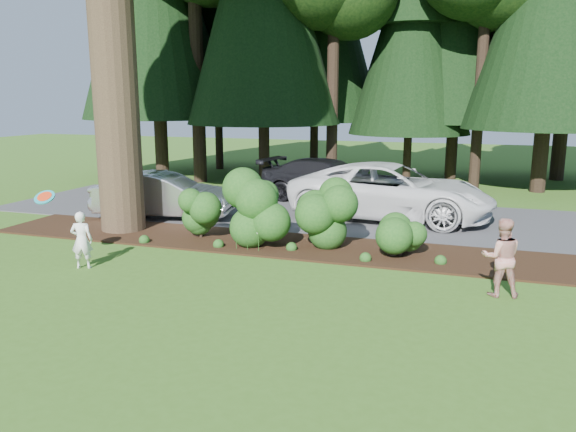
# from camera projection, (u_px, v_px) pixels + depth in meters

# --- Properties ---
(ground) EXTENTS (80.00, 80.00, 0.00)m
(ground) POSITION_uv_depth(u_px,v_px,m) (217.00, 282.00, 11.77)
(ground) COLOR #365E1B
(ground) RESTS_ON ground
(mulch_bed) EXTENTS (16.00, 2.50, 0.05)m
(mulch_bed) POSITION_uv_depth(u_px,v_px,m) (270.00, 244.00, 14.78)
(mulch_bed) COLOR black
(mulch_bed) RESTS_ON ground
(driveway) EXTENTS (22.00, 6.00, 0.03)m
(driveway) POSITION_uv_depth(u_px,v_px,m) (314.00, 213.00, 18.73)
(driveway) COLOR #38383A
(driveway) RESTS_ON ground
(shrub_row) EXTENTS (6.53, 1.60, 1.61)m
(shrub_row) POSITION_uv_depth(u_px,v_px,m) (297.00, 217.00, 14.28)
(shrub_row) COLOR #1A4916
(shrub_row) RESTS_ON ground
(lily_cluster) EXTENTS (0.69, 0.09, 0.57)m
(lily_cluster) POSITION_uv_depth(u_px,v_px,m) (247.00, 232.00, 13.99)
(lily_cluster) COLOR #1A4916
(lily_cluster) RESTS_ON ground
(car_silver_wagon) EXTENTS (4.59, 2.34, 1.44)m
(car_silver_wagon) POSITION_uv_depth(u_px,v_px,m) (163.00, 195.00, 17.85)
(car_silver_wagon) COLOR #BCBCC1
(car_silver_wagon) RESTS_ON driveway
(car_white_suv) EXTENTS (6.54, 3.41, 1.76)m
(car_white_suv) POSITION_uv_depth(u_px,v_px,m) (391.00, 191.00, 17.66)
(car_white_suv) COLOR silver
(car_white_suv) RESTS_ON driveway
(car_dark_suv) EXTENTS (5.63, 3.07, 1.55)m
(car_dark_suv) POSITION_uv_depth(u_px,v_px,m) (330.00, 180.00, 20.72)
(car_dark_suv) COLOR black
(car_dark_suv) RESTS_ON driveway
(child) EXTENTS (0.56, 0.46, 1.31)m
(child) POSITION_uv_depth(u_px,v_px,m) (82.00, 240.00, 12.60)
(child) COLOR white
(child) RESTS_ON ground
(adult) EXTENTS (0.83, 0.69, 1.55)m
(adult) POSITION_uv_depth(u_px,v_px,m) (501.00, 257.00, 10.81)
(adult) COLOR #A72616
(adult) RESTS_ON ground
(frisbee) EXTENTS (0.49, 0.41, 0.31)m
(frisbee) POSITION_uv_depth(u_px,v_px,m) (45.00, 197.00, 12.59)
(frisbee) COLOR teal
(frisbee) RESTS_ON ground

